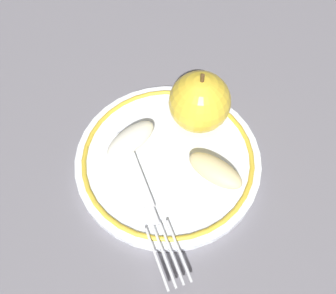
# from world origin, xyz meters

# --- Properties ---
(ground_plane) EXTENTS (2.00, 2.00, 0.00)m
(ground_plane) POSITION_xyz_m (0.00, 0.00, 0.00)
(ground_plane) COLOR slate
(plate) EXTENTS (0.22, 0.22, 0.01)m
(plate) POSITION_xyz_m (-0.02, -0.02, 0.01)
(plate) COLOR white
(plate) RESTS_ON ground_plane
(apple_red_whole) EXTENTS (0.07, 0.07, 0.08)m
(apple_red_whole) POSITION_xyz_m (0.05, -0.01, 0.05)
(apple_red_whole) COLOR yellow
(apple_red_whole) RESTS_ON plate
(apple_slice_front) EXTENTS (0.07, 0.03, 0.02)m
(apple_slice_front) POSITION_xyz_m (-0.03, 0.03, 0.02)
(apple_slice_front) COLOR silver
(apple_slice_front) RESTS_ON plate
(apple_slice_back) EXTENTS (0.04, 0.07, 0.02)m
(apple_slice_back) POSITION_xyz_m (0.00, -0.07, 0.02)
(apple_slice_back) COLOR beige
(apple_slice_back) RESTS_ON plate
(fork) EXTENTS (0.10, 0.18, 0.00)m
(fork) POSITION_xyz_m (-0.07, -0.03, 0.02)
(fork) COLOR silver
(fork) RESTS_ON plate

